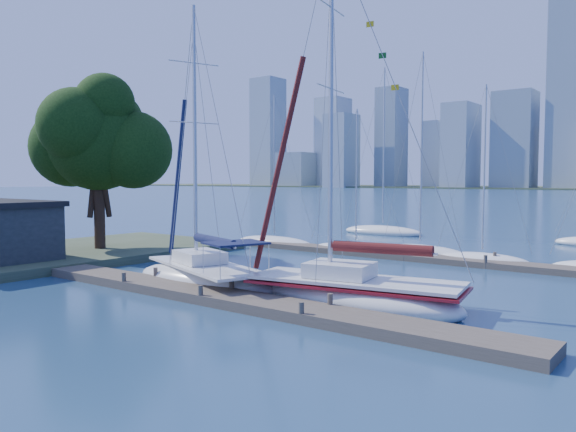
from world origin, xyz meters
The scene contains 12 objects.
ground centered at (0.00, 0.00, 0.00)m, with size 700.00×700.00×0.00m, color navy.
near_dock centered at (0.00, 0.00, 0.20)m, with size 26.00×2.00×0.40m, color #463E34.
far_dock centered at (2.00, 16.00, 0.18)m, with size 30.00×1.80×0.36m, color #463E34.
shore centered at (-17.00, 3.00, 0.25)m, with size 12.00×22.00×0.50m, color #38472D.
tree centered at (-15.84, 5.13, 7.77)m, with size 8.98×8.18×11.65m.
sailboat_navy centered at (-2.80, 2.04, 1.06)m, with size 9.13×5.55×13.84m.
sailboat_maroon centered at (4.87, 2.83, 1.17)m, with size 9.52×4.58×15.46m.
bg_boat_0 centered at (-10.71, 16.98, 0.23)m, with size 7.05×2.56×11.70m.
bg_boat_1 centered at (-3.42, 16.89, 0.21)m, with size 6.96×3.22×10.08m.
bg_boat_2 centered at (0.71, 18.17, 0.27)m, with size 6.53×3.59×13.59m.
bg_boat_3 centered at (5.15, 17.19, 0.23)m, with size 5.62×1.90×10.88m.
bg_boat_6 centered at (-8.08, 29.49, 0.30)m, with size 7.80×2.48×15.44m.
Camera 1 is at (16.30, -16.29, 5.03)m, focal length 35.00 mm.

